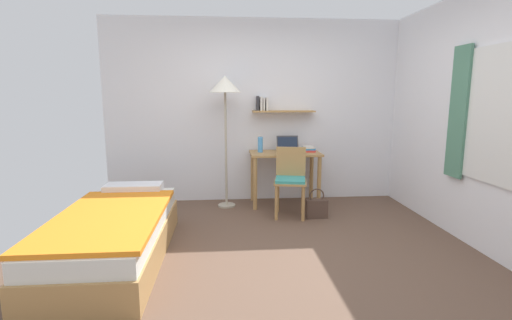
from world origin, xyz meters
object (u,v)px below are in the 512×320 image
object	(u,v)px
bed	(115,235)
desk	(285,163)
book_stack	(308,149)
handbag	(316,208)
desk_chair	(290,178)
standing_lamp	(225,91)
water_bottle	(260,145)
laptop	(288,148)

from	to	relation	value
bed	desk	xyz separation A→B (m)	(1.88, 1.67, 0.36)
bed	book_stack	world-z (taller)	book_stack
desk	handbag	bearing A→B (deg)	-64.19
desk	desk_chair	world-z (taller)	desk_chair
standing_lamp	handbag	size ratio (longest dim) A/B	4.70
standing_lamp	water_bottle	distance (m)	0.88
book_stack	handbag	size ratio (longest dim) A/B	0.67
laptop	water_bottle	xyz separation A→B (m)	(-0.39, 0.01, 0.05)
laptop	handbag	world-z (taller)	laptop
bed	handbag	xyz separation A→B (m)	(2.18, 1.03, -0.11)
standing_lamp	laptop	distance (m)	1.18
water_bottle	bed	bearing A→B (deg)	-131.97
laptop	water_bottle	bearing A→B (deg)	179.06
desk_chair	handbag	distance (m)	0.50
book_stack	laptop	bearing A→B (deg)	-177.14
standing_lamp	water_bottle	xyz separation A→B (m)	(0.48, 0.08, -0.74)
desk_chair	handbag	world-z (taller)	desk_chair
book_stack	handbag	xyz separation A→B (m)	(-0.03, -0.68, -0.65)
standing_lamp	desk_chair	bearing A→B (deg)	-29.47
desk	laptop	distance (m)	0.21
standing_lamp	laptop	size ratio (longest dim) A/B	5.76
water_bottle	book_stack	bearing A→B (deg)	0.70
water_bottle	handbag	xyz separation A→B (m)	(0.65, -0.67, -0.73)
laptop	standing_lamp	bearing A→B (deg)	-175.41
desk_chair	laptop	distance (m)	0.62
handbag	book_stack	bearing A→B (deg)	87.12
desk_chair	standing_lamp	distance (m)	1.45
handbag	bed	bearing A→B (deg)	-154.75
bed	water_bottle	world-z (taller)	water_bottle
desk_chair	book_stack	world-z (taller)	desk_chair
laptop	handbag	distance (m)	0.98
desk	handbag	world-z (taller)	desk
standing_lamp	handbag	xyz separation A→B (m)	(1.13, -0.60, -1.46)
book_stack	bed	bearing A→B (deg)	-142.34
laptop	book_stack	world-z (taller)	laptop
desk_chair	water_bottle	bearing A→B (deg)	122.03
standing_lamp	bed	bearing A→B (deg)	-122.88
desk_chair	standing_lamp	xyz separation A→B (m)	(-0.82, 0.46, 1.10)
bed	standing_lamp	world-z (taller)	standing_lamp
water_bottle	book_stack	xyz separation A→B (m)	(0.69, 0.01, -0.07)
bed	desk_chair	distance (m)	2.22
water_bottle	laptop	bearing A→B (deg)	-0.94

